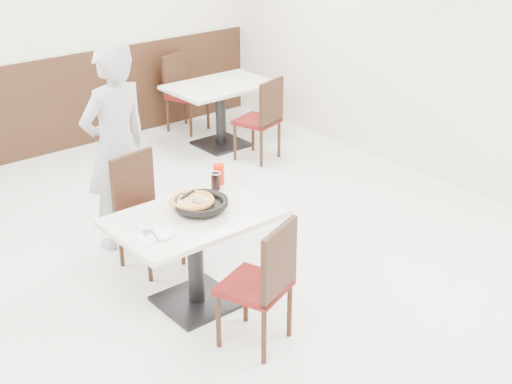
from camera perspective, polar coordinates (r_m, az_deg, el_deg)
floor at (r=5.84m, az=-2.79°, el=-6.83°), size 7.00×7.00×0.00m
wall_back at (r=8.24m, az=-18.12°, el=11.92°), size 6.00×0.04×2.80m
wall_right at (r=7.37m, az=16.31°, el=10.74°), size 0.04×7.00×2.80m
wainscot_back at (r=8.44m, az=-17.32°, el=6.28°), size 5.90×0.03×1.10m
main_table at (r=5.35m, az=-4.86°, el=-5.46°), size 1.22×0.84×0.75m
chair_near at (r=4.86m, az=-0.14°, el=-7.31°), size 0.54×0.54×0.95m
chair_far at (r=5.85m, az=-8.49°, el=-1.75°), size 0.48×0.48×0.95m
trivet at (r=5.22m, az=-5.00°, el=-1.34°), size 0.13×0.13×0.04m
pizza_pan at (r=5.21m, az=-4.46°, el=-1.11°), size 0.39×0.39×0.01m
pizza at (r=5.22m, az=-5.15°, el=-0.85°), size 0.30×0.30×0.02m
pizza_server at (r=5.18m, az=-4.68°, el=-0.64°), size 0.08×0.10×0.00m
napkin at (r=4.90m, az=-8.51°, el=-3.58°), size 0.18×0.18×0.00m
side_plate at (r=4.91m, az=-7.61°, el=-3.37°), size 0.18×0.18×0.01m
fork at (r=4.88m, az=-8.08°, el=-3.47°), size 0.05×0.16×0.00m
cola_glass at (r=5.55m, az=-3.24°, el=0.86°), size 0.07×0.07×0.13m
red_cup at (r=5.64m, az=-3.00°, el=1.44°), size 0.09×0.09×0.16m
diner_person at (r=6.10m, az=-11.14°, el=3.51°), size 0.70×0.51×1.79m
bg_table_right at (r=8.45m, az=-2.84°, el=6.16°), size 1.26×0.90×0.75m
bg_chair_right_near at (r=8.00m, az=0.09°, el=5.87°), size 0.52×0.52×0.95m
bg_chair_right_far at (r=8.96m, az=-5.53°, el=7.83°), size 0.53×0.53×0.95m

